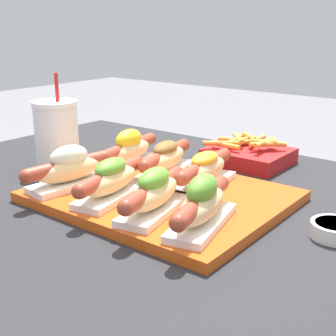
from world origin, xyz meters
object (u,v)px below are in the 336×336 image
serving_tray (161,196)px  hot_dog_0 (70,168)px  hot_dog_4 (129,150)px  sauce_bowl (335,229)px  fries_basket (248,154)px  hot_dog_6 (205,170)px  drink_cup (57,136)px  hot_dog_5 (165,159)px  hot_dog_1 (111,180)px  hot_dog_3 (202,204)px  hot_dog_2 (154,193)px

serving_tray → hot_dog_0: 0.18m
hot_dog_4 → sauce_bowl: 0.46m
fries_basket → hot_dog_6: bearing=-81.1°
drink_cup → hot_dog_6: bearing=10.2°
serving_tray → hot_dog_0: hot_dog_0 is taller
hot_dog_4 → hot_dog_6: hot_dog_4 is taller
hot_dog_0 → drink_cup: 0.17m
hot_dog_5 → hot_dog_0: bearing=-119.6°
hot_dog_0 → hot_dog_6: 0.25m
drink_cup → hot_dog_4: bearing=27.4°
hot_dog_1 → drink_cup: size_ratio=0.94×
hot_dog_4 → hot_dog_5: 0.10m
hot_dog_1 → fries_basket: 0.40m
hot_dog_3 → hot_dog_5: bearing=140.5°
hot_dog_4 → serving_tray: bearing=-28.1°
hot_dog_2 → hot_dog_5: hot_dog_2 is taller
hot_dog_2 → sauce_bowl: (0.25, 0.13, -0.04)m
hot_dog_3 → hot_dog_4: size_ratio=0.99×
hot_dog_5 → drink_cup: size_ratio=0.94×
hot_dog_0 → hot_dog_2: bearing=-0.3°
hot_dog_3 → drink_cup: (-0.44, 0.09, 0.02)m
serving_tray → drink_cup: size_ratio=2.02×
hot_dog_0 → hot_dog_4: (-0.00, 0.17, 0.00)m
hot_dog_6 → hot_dog_3: bearing=-57.5°
hot_dog_5 → hot_dog_4: bearing=-179.1°
serving_tray → hot_dog_3: 0.17m
hot_dog_2 → drink_cup: bearing=165.3°
hot_dog_5 → sauce_bowl: bearing=-6.5°
hot_dog_4 → hot_dog_2: bearing=-38.7°
hot_dog_0 → hot_dog_3: (0.30, 0.00, 0.00)m
hot_dog_6 → sauce_bowl: hot_dog_6 is taller
hot_dog_2 → hot_dog_5: bearing=123.1°
hot_dog_1 → hot_dog_3: 0.19m
hot_dog_1 → fries_basket: bearing=81.6°
hot_dog_2 → hot_dog_4: hot_dog_4 is taller
sauce_bowl → hot_dog_6: bearing=174.0°
hot_dog_6 → fries_basket: size_ratio=1.15×
sauce_bowl → drink_cup: bearing=-176.7°
serving_tray → hot_dog_3: hot_dog_3 is taller
hot_dog_6 → hot_dog_0: bearing=-142.3°
hot_dog_1 → hot_dog_2: 0.10m
hot_dog_0 → sauce_bowl: size_ratio=2.77×
hot_dog_0 → hot_dog_1: (0.10, 0.00, -0.00)m
fries_basket → hot_dog_2: bearing=-83.7°
serving_tray → hot_dog_0: size_ratio=2.11×
hot_dog_0 → drink_cup: drink_cup is taller
hot_dog_6 → fries_basket: bearing=98.9°
hot_dog_1 → sauce_bowl: (0.35, 0.12, -0.04)m
hot_dog_5 → drink_cup: 0.26m
hot_dog_4 → drink_cup: size_ratio=0.95×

